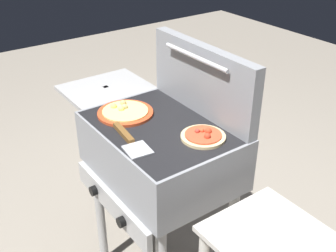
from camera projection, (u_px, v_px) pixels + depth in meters
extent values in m
cube|color=gray|center=(161.00, 150.00, 1.77)|extent=(0.64, 0.48, 0.24)
cube|color=black|center=(161.00, 126.00, 1.71)|extent=(0.61, 0.46, 0.01)
cube|color=#ACACAC|center=(106.00, 88.00, 2.05)|extent=(0.32, 0.41, 0.02)
cube|color=#ACACAC|center=(107.00, 108.00, 2.11)|extent=(0.02, 0.02, 0.24)
cube|color=#ACACAC|center=(112.00, 203.00, 1.72)|extent=(0.58, 0.02, 0.10)
cylinder|color=black|center=(93.00, 191.00, 1.80)|extent=(0.04, 0.02, 0.04)
cylinder|color=black|center=(121.00, 222.00, 1.63)|extent=(0.04, 0.02, 0.04)
cylinder|color=#ACACAC|center=(100.00, 214.00, 2.08)|extent=(0.04, 0.04, 0.66)
cylinder|color=#ACACAC|center=(162.00, 186.00, 2.28)|extent=(0.04, 0.04, 0.66)
cylinder|color=#ACACAC|center=(230.00, 246.00, 1.89)|extent=(0.04, 0.04, 0.66)
cube|color=gray|center=(203.00, 80.00, 1.74)|extent=(0.63, 0.06, 0.30)
cylinder|color=#B7B7BC|center=(195.00, 57.00, 1.67)|extent=(0.38, 0.02, 0.02)
cylinder|color=#C64723|center=(125.00, 113.00, 1.79)|extent=(0.24, 0.24, 0.01)
cylinder|color=#EDD17A|center=(125.00, 111.00, 1.79)|extent=(0.20, 0.20, 0.01)
sphere|color=#DCC788|center=(121.00, 106.00, 1.81)|extent=(0.02, 0.02, 0.02)
sphere|color=tan|center=(123.00, 103.00, 1.84)|extent=(0.03, 0.03, 0.03)
sphere|color=#CDC073|center=(125.00, 107.00, 1.81)|extent=(0.03, 0.03, 0.03)
sphere|color=#DFB57D|center=(122.00, 108.00, 1.79)|extent=(0.02, 0.02, 0.02)
sphere|color=#F2E96D|center=(121.00, 109.00, 1.79)|extent=(0.03, 0.03, 0.03)
sphere|color=#F2EA65|center=(114.00, 106.00, 1.81)|extent=(0.03, 0.03, 0.03)
cylinder|color=beige|center=(203.00, 137.00, 1.62)|extent=(0.18, 0.18, 0.01)
cylinder|color=#D14C2D|center=(203.00, 135.00, 1.61)|extent=(0.14, 0.14, 0.01)
sphere|color=#ED522E|center=(202.00, 130.00, 1.63)|extent=(0.02, 0.02, 0.02)
sphere|color=#B23E30|center=(197.00, 131.00, 1.62)|extent=(0.02, 0.02, 0.02)
sphere|color=#C33E25|center=(207.00, 136.00, 1.59)|extent=(0.03, 0.03, 0.03)
sphere|color=#C53F23|center=(208.00, 131.00, 1.62)|extent=(0.03, 0.03, 0.03)
cube|color=#B7BABF|center=(138.00, 150.00, 1.54)|extent=(0.11, 0.10, 0.01)
cube|color=brown|center=(124.00, 133.00, 1.64)|extent=(0.16, 0.04, 0.02)
cube|color=beige|center=(281.00, 245.00, 1.30)|extent=(0.44, 0.36, 0.02)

